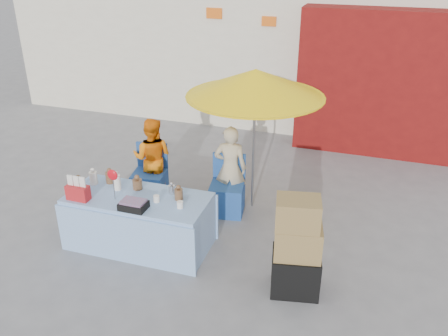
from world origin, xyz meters
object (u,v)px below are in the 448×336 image
(vendor_beige, at_px, (230,168))
(umbrella, at_px, (255,84))
(market_table, at_px, (139,220))
(chair_left, at_px, (150,183))
(box_stack, at_px, (297,250))
(chair_right, at_px, (227,196))
(vendor_orange, at_px, (153,158))

(vendor_beige, distance_m, umbrella, 1.29)
(market_table, relative_size, umbrella, 0.89)
(chair_left, relative_size, box_stack, 0.71)
(box_stack, bearing_deg, chair_right, 132.20)
(chair_right, bearing_deg, vendor_orange, 164.00)
(box_stack, bearing_deg, chair_left, 150.86)
(chair_right, height_order, vendor_beige, vendor_beige)
(chair_left, bearing_deg, vendor_orange, 79.00)
(chair_right, relative_size, box_stack, 0.71)
(vendor_orange, height_order, box_stack, vendor_orange)
(umbrella, distance_m, box_stack, 2.37)
(umbrella, bearing_deg, vendor_orange, -174.47)
(market_table, relative_size, chair_right, 2.20)
(vendor_beige, bearing_deg, umbrella, -163.29)
(vendor_orange, xyz_separation_m, box_stack, (2.53, -1.54, -0.08))
(market_table, distance_m, vendor_beige, 1.55)
(chair_right, xyz_separation_m, box_stack, (1.28, -1.41, 0.29))
(chair_left, height_order, vendor_orange, vendor_orange)
(chair_left, height_order, chair_right, same)
(chair_right, distance_m, umbrella, 1.69)
(market_table, height_order, box_stack, box_stack)
(umbrella, bearing_deg, chair_right, -136.78)
(umbrella, bearing_deg, vendor_beige, -153.43)
(market_table, height_order, vendor_beige, vendor_beige)
(chair_left, bearing_deg, chair_right, -9.85)
(vendor_beige, bearing_deg, chair_left, -3.73)
(vendor_beige, bearing_deg, vendor_orange, -9.85)
(market_table, height_order, umbrella, umbrella)
(vendor_beige, relative_size, box_stack, 1.09)
(box_stack, bearing_deg, vendor_beige, 129.56)
(chair_right, distance_m, vendor_orange, 1.31)
(market_table, relative_size, chair_left, 2.20)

